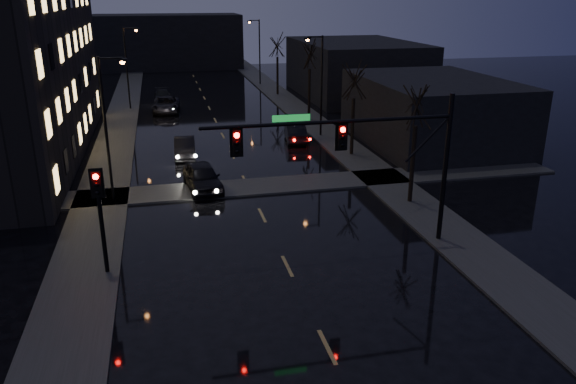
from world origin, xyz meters
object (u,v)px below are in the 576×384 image
oncoming_car_b (185,148)px  lead_car (295,133)px  oncoming_car_a (202,177)px  oncoming_car_c (166,104)px  oncoming_car_d (163,96)px

oncoming_car_b → lead_car: lead_car is taller
oncoming_car_a → oncoming_car_c: size_ratio=0.87×
oncoming_car_c → lead_car: oncoming_car_c is taller
oncoming_car_b → oncoming_car_a: bearing=-82.7°
oncoming_car_d → lead_car: lead_car is taller
lead_car → oncoming_car_b: bearing=23.3°
oncoming_car_c → oncoming_car_d: oncoming_car_c is taller
oncoming_car_c → oncoming_car_a: bearing=-82.2°
oncoming_car_a → oncoming_car_b: size_ratio=1.13×
oncoming_car_b → lead_car: 9.06m
oncoming_car_a → oncoming_car_c: 24.21m
lead_car → oncoming_car_d: bearing=-56.1°
oncoming_car_c → oncoming_car_d: (-0.22, 5.79, -0.11)m
oncoming_car_a → oncoming_car_b: 7.52m
oncoming_car_a → lead_car: size_ratio=1.11×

